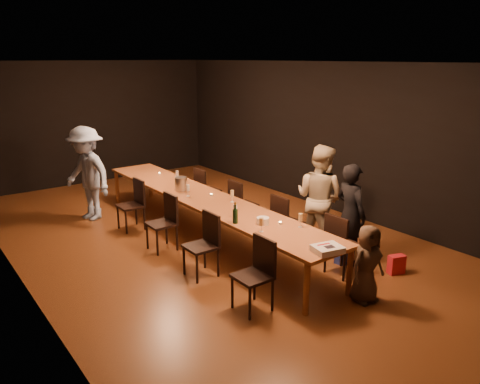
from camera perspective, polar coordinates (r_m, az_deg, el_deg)
ground at (r=8.34m, az=-4.23°, el=-5.60°), size 10.00×10.00×0.00m
room_shell at (r=7.81m, az=-4.55°, el=8.70°), size 6.04×10.04×3.02m
table at (r=8.10m, az=-4.33°, el=-0.99°), size 0.90×6.00×0.75m
chair_right_0 at (r=7.00m, az=12.54°, el=-6.21°), size 0.42×0.42×0.93m
chair_right_1 at (r=7.77m, az=5.84°, el=-3.62°), size 0.42×0.42×0.93m
chair_right_2 at (r=8.64m, az=0.44°, el=-1.48°), size 0.42×0.42×0.93m
chair_right_3 at (r=9.58m, az=-3.93°, el=0.26°), size 0.42×0.42×0.93m
chair_left_0 at (r=5.91m, az=1.52°, el=-10.17°), size 0.42×0.42×0.93m
chair_left_1 at (r=6.80m, az=-4.82°, el=-6.56°), size 0.42×0.42×0.93m
chair_left_2 at (r=7.78m, az=-9.57°, el=-3.75°), size 0.42×0.42×0.93m
chair_left_3 at (r=8.81m, az=-13.21°, el=-1.58°), size 0.42×0.42×0.93m
woman_birthday at (r=7.31m, az=13.31°, el=-2.62°), size 0.44×0.61×1.57m
woman_tan at (r=7.72m, az=9.68°, el=-0.70°), size 0.83×0.98×1.75m
man_blue at (r=9.49m, az=-18.13°, el=2.13°), size 1.00×1.33×1.83m
child at (r=6.30m, az=15.24°, el=-8.44°), size 0.54×0.38×1.04m
gift_bag_red at (r=7.34m, az=18.53°, el=-8.38°), size 0.27×0.20×0.28m
gift_bag_blue at (r=7.49m, az=12.46°, el=-7.25°), size 0.29×0.23×0.32m
birthday_cake at (r=5.94m, az=10.63°, el=-6.86°), size 0.41×0.35×0.08m
plate_stack at (r=6.79m, az=2.80°, el=-3.53°), size 0.24×0.24×0.10m
champagne_bottle at (r=6.78m, az=-0.58°, el=-2.54°), size 0.09×0.09×0.32m
ice_bucket at (r=8.55m, az=-7.22°, el=1.03°), size 0.24×0.24×0.24m
wineglass_0 at (r=6.48m, az=2.62°, el=-4.01°), size 0.06×0.06×0.21m
wineglass_1 at (r=6.70m, az=7.39°, el=-3.45°), size 0.06×0.06×0.21m
wineglass_2 at (r=7.03m, az=-0.59°, el=-2.36°), size 0.06×0.06×0.21m
wineglass_3 at (r=7.78m, az=-0.96°, el=-0.51°), size 0.06×0.06×0.21m
wineglass_4 at (r=8.16m, az=-6.37°, el=0.18°), size 0.06×0.06×0.21m
wineglass_5 at (r=9.17m, az=-7.65°, el=1.94°), size 0.06×0.06×0.21m
tealight_near at (r=6.82m, az=4.92°, el=-3.79°), size 0.05×0.05×0.03m
tealight_mid at (r=8.18m, az=-3.53°, el=-0.35°), size 0.05×0.05×0.03m
tealight_far at (r=9.79m, az=-9.79°, el=2.22°), size 0.05×0.05×0.03m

